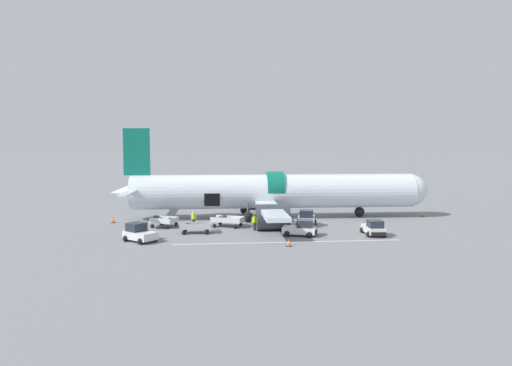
% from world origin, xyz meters
% --- Properties ---
extents(ground_plane, '(500.00, 500.00, 0.00)m').
position_xyz_m(ground_plane, '(0.00, 0.00, 0.00)').
color(ground_plane, slate).
extents(apron_marking_line, '(19.95, 0.51, 0.01)m').
position_xyz_m(apron_marking_line, '(-2.93, -9.46, 0.00)').
color(apron_marking_line, silver).
rests_on(apron_marking_line, ground_plane).
extents(airplane, '(36.48, 27.75, 10.25)m').
position_xyz_m(airplane, '(-2.99, 3.70, 2.97)').
color(airplane, silver).
rests_on(airplane, ground_plane).
extents(baggage_tug_lead, '(2.04, 3.26, 1.49)m').
position_xyz_m(baggage_tug_lead, '(5.42, -7.14, 0.65)').
color(baggage_tug_lead, silver).
rests_on(baggage_tug_lead, ground_plane).
extents(baggage_tug_mid, '(2.51, 3.20, 1.68)m').
position_xyz_m(baggage_tug_mid, '(0.14, -1.58, 0.72)').
color(baggage_tug_mid, silver).
rests_on(baggage_tug_mid, ground_plane).
extents(baggage_tug_rear, '(3.44, 2.58, 1.51)m').
position_xyz_m(baggage_tug_rear, '(-1.40, -6.80, 0.66)').
color(baggage_tug_rear, white).
rests_on(baggage_tug_rear, ground_plane).
extents(baggage_tug_spare, '(3.30, 3.17, 1.61)m').
position_xyz_m(baggage_tug_spare, '(-15.93, -8.05, 0.70)').
color(baggage_tug_spare, silver).
rests_on(baggage_tug_spare, ground_plane).
extents(baggage_cart_loading, '(4.15, 2.78, 1.15)m').
position_xyz_m(baggage_cart_loading, '(-8.05, -1.56, 0.55)').
color(baggage_cart_loading, silver).
rests_on(baggage_cart_loading, ground_plane).
extents(baggage_cart_queued, '(3.94, 1.75, 1.00)m').
position_xyz_m(baggage_cart_queued, '(-11.11, -4.78, 0.50)').
color(baggage_cart_queued, '#B7BABF').
rests_on(baggage_cart_queued, ground_plane).
extents(baggage_cart_empty, '(3.43, 2.71, 1.13)m').
position_xyz_m(baggage_cart_empty, '(-14.52, -1.20, 0.52)').
color(baggage_cart_empty, silver).
rests_on(baggage_cart_empty, ground_plane).
extents(ground_crew_loader_a, '(0.56, 0.43, 1.60)m').
position_xyz_m(ground_crew_loader_a, '(-5.48, -3.73, 0.84)').
color(ground_crew_loader_a, '#2D2D33').
rests_on(ground_crew_loader_a, ground_plane).
extents(ground_crew_loader_b, '(0.64, 0.46, 1.84)m').
position_xyz_m(ground_crew_loader_b, '(-3.96, -0.77, 0.97)').
color(ground_crew_loader_b, black).
rests_on(ground_crew_loader_b, ground_plane).
extents(ground_crew_driver, '(0.60, 0.53, 1.75)m').
position_xyz_m(ground_crew_driver, '(-3.82, 0.32, 0.92)').
color(ground_crew_driver, black).
rests_on(ground_crew_driver, ground_plane).
extents(ground_crew_supervisor, '(0.56, 0.43, 1.60)m').
position_xyz_m(ground_crew_supervisor, '(-11.57, -1.16, 0.84)').
color(ground_crew_supervisor, '#1E2338').
rests_on(ground_crew_supervisor, ground_plane).
extents(safety_cone_nose, '(0.45, 0.45, 0.71)m').
position_xyz_m(safety_cone_nose, '(14.98, 3.32, 0.33)').
color(safety_cone_nose, black).
rests_on(safety_cone_nose, ground_plane).
extents(safety_cone_engine_left, '(0.46, 0.46, 0.64)m').
position_xyz_m(safety_cone_engine_left, '(-3.18, -11.04, 0.30)').
color(safety_cone_engine_left, black).
rests_on(safety_cone_engine_left, ground_plane).
extents(safety_cone_wingtip, '(0.64, 0.64, 0.60)m').
position_xyz_m(safety_cone_wingtip, '(-2.58, -4.09, 0.28)').
color(safety_cone_wingtip, black).
rests_on(safety_cone_wingtip, ground_plane).
extents(safety_cone_tail, '(0.50, 0.50, 0.76)m').
position_xyz_m(safety_cone_tail, '(-20.41, 1.82, 0.36)').
color(safety_cone_tail, black).
rests_on(safety_cone_tail, ground_plane).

